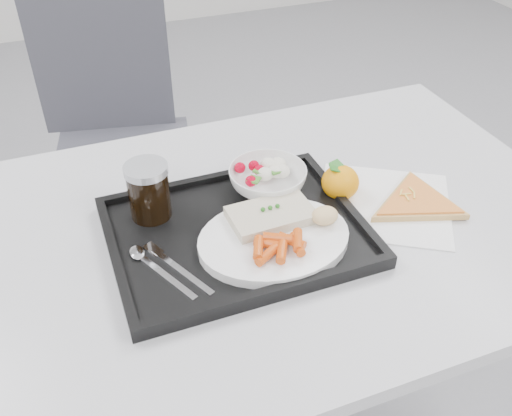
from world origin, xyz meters
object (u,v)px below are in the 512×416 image
chair (116,123)px  cola_glass (149,190)px  pizza_slice (417,202)px  table (270,247)px  dinner_plate (274,240)px  tangerine (340,182)px  salad_bowl (268,179)px  tray (237,233)px

chair → cola_glass: size_ratio=8.61×
cola_glass → pizza_slice: cola_glass is taller
cola_glass → table: bearing=-20.9°
dinner_plate → pizza_slice: dinner_plate is taller
tangerine → pizza_slice: (0.13, -0.08, -0.02)m
table → salad_bowl: (0.02, 0.08, 0.11)m
tangerine → pizza_slice: bearing=-33.0°
table → cola_glass: bearing=159.1°
dinner_plate → pizza_slice: size_ratio=1.07×
tray → dinner_plate: size_ratio=1.67×
tray → tangerine: size_ratio=5.49×
chair → dinner_plate: 0.99m
chair → pizza_slice: bearing=-64.2°
chair → dinner_plate: chair is taller
tray → salad_bowl: bearing=44.6°
chair → cola_glass: 0.84m
cola_glass → pizza_slice: size_ratio=0.43×
cola_glass → tangerine: size_ratio=1.32×
table → tangerine: 0.19m
table → tangerine: size_ratio=14.64×
tray → dinner_plate: dinner_plate is taller
tangerine → pizza_slice: tangerine is taller
tray → cola_glass: 0.18m
tray → dinner_plate: bearing=-48.8°
salad_bowl → dinner_plate: bearing=-108.1°
salad_bowl → cola_glass: size_ratio=1.41×
tray → table: bearing=16.3°
tray → dinner_plate: 0.08m
table → tangerine: (0.15, 0.02, 0.10)m
cola_glass → tangerine: bearing=-9.2°
table → pizza_slice: 0.30m
salad_bowl → cola_glass: cola_glass is taller
tray → pizza_slice: size_ratio=1.79×
table → pizza_slice: size_ratio=4.77×
dinner_plate → cola_glass: size_ratio=2.50×
salad_bowl → table: bearing=-107.6°
table → cola_glass: cola_glass is taller
salad_bowl → pizza_slice: bearing=-28.1°
table → cola_glass: (-0.21, 0.08, 0.14)m
table → chair: (-0.17, 0.87, -0.15)m
salad_bowl → pizza_slice: 0.29m
table → tangerine: bearing=7.6°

